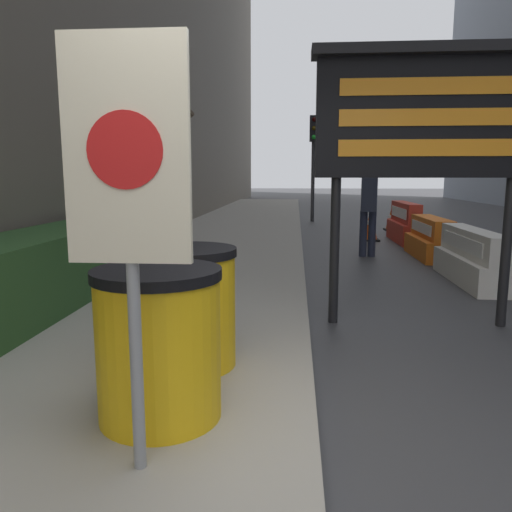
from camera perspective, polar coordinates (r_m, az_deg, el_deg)
ground_plane at (r=2.72m, az=7.47°, el=-25.73°), size 120.00×120.00×0.00m
hedge_strip at (r=5.67m, az=-24.40°, el=-1.85°), size 0.90×6.18×0.80m
bare_tree at (r=9.50m, az=-12.57°, el=10.49°), size 1.74×1.78×3.41m
barrel_drum_foreground at (r=2.97m, az=-11.03°, el=-9.78°), size 0.74×0.74×0.88m
barrel_drum_middle at (r=3.74m, az=-7.85°, el=-5.76°), size 0.74×0.74×0.88m
warning_sign at (r=2.29m, az=-14.42°, el=8.01°), size 0.56×0.08×2.01m
message_board at (r=5.40m, az=18.90°, el=14.75°), size 2.29×0.36×2.79m
jersey_barrier_white at (r=7.94m, az=23.50°, el=-0.36°), size 0.55×2.10×0.78m
jersey_barrier_orange_near at (r=10.10m, az=19.36°, el=1.74°), size 0.62×1.79×0.77m
jersey_barrier_red_striped at (r=12.34m, az=16.67°, el=3.47°), size 0.50×2.00×0.93m
traffic_cone_near at (r=12.34m, az=12.93°, el=3.46°), size 0.43×0.43×0.77m
traffic_cone_mid at (r=14.87m, az=15.22°, el=4.15°), size 0.38×0.38×0.69m
traffic_light_near_curb at (r=17.18m, az=6.60°, el=12.47°), size 0.28×0.44×3.51m
pedestrian_worker at (r=9.83m, az=12.77°, el=6.18°), size 0.34×0.51×1.83m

